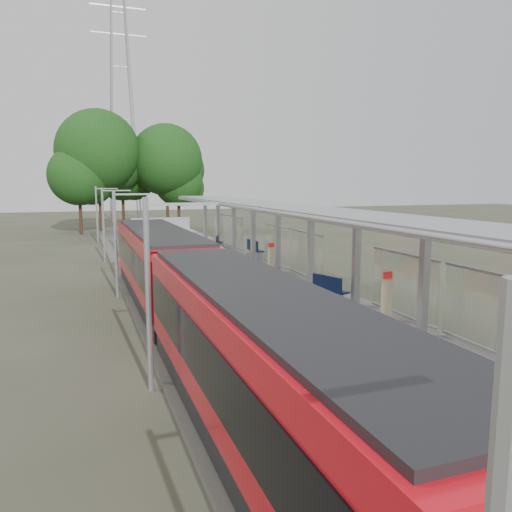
# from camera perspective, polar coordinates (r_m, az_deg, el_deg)

# --- Properties ---
(trackbed) EXTENTS (3.00, 70.00, 0.24)m
(trackbed) POSITION_cam_1_polar(r_m,az_deg,el_deg) (27.35, -11.90, -3.72)
(trackbed) COLOR #59544C
(trackbed) RESTS_ON ground
(platform) EXTENTS (6.00, 50.00, 1.00)m
(platform) POSITION_cam_1_polar(r_m,az_deg,el_deg) (28.21, -2.83, -2.39)
(platform) COLOR gray
(platform) RESTS_ON ground
(tactile_strip) EXTENTS (0.60, 50.00, 0.02)m
(tactile_strip) POSITION_cam_1_polar(r_m,az_deg,el_deg) (27.50, -7.93, -1.66)
(tactile_strip) COLOR gold
(tactile_strip) RESTS_ON platform
(end_fence) EXTENTS (6.00, 0.10, 1.20)m
(end_fence) POSITION_cam_1_polar(r_m,az_deg,el_deg) (52.26, -10.82, 3.68)
(end_fence) COLOR #9EA0A5
(end_fence) RESTS_ON platform
(train) EXTENTS (2.74, 27.60, 3.62)m
(train) POSITION_cam_1_polar(r_m,az_deg,el_deg) (17.11, -7.38, -4.26)
(train) COLOR black
(train) RESTS_ON ground
(canopy) EXTENTS (3.27, 38.00, 3.66)m
(canopy) POSITION_cam_1_polar(r_m,az_deg,el_deg) (24.71, 3.27, 4.73)
(canopy) COLOR #9EA0A5
(canopy) RESTS_ON platform
(pylon) EXTENTS (8.00, 4.00, 38.00)m
(pylon) POSITION_cam_1_polar(r_m,az_deg,el_deg) (80.92, -15.16, 17.54)
(pylon) COLOR #9EA0A5
(pylon) RESTS_ON ground
(tree_cluster) EXTENTS (17.64, 11.82, 13.93)m
(tree_cluster) POSITION_cam_1_polar(r_m,az_deg,el_deg) (60.82, -14.65, 10.27)
(tree_cluster) COLOR #382316
(tree_cluster) RESTS_ON ground
(catenary_masts) EXTENTS (2.08, 48.16, 5.40)m
(catenary_masts) POSITION_cam_1_polar(r_m,az_deg,el_deg) (25.75, -15.56, 1.70)
(catenary_masts) COLOR #9EA0A5
(catenary_masts) RESTS_ON ground
(bench_near) EXTENTS (0.96, 1.65, 1.08)m
(bench_near) POSITION_cam_1_polar(r_m,az_deg,el_deg) (20.37, 8.39, -3.63)
(bench_near) COLOR #0E1B46
(bench_near) RESTS_ON platform
(bench_mid) EXTENTS (0.62, 1.75, 1.18)m
(bench_mid) POSITION_cam_1_polar(r_m,az_deg,el_deg) (31.61, -0.19, 0.85)
(bench_mid) COLOR #0E1B46
(bench_mid) RESTS_ON platform
(bench_far) EXTENTS (0.88, 1.40, 0.92)m
(bench_far) POSITION_cam_1_polar(r_m,az_deg,el_deg) (36.84, -4.28, 1.69)
(bench_far) COLOR #0E1B46
(bench_far) RESTS_ON platform
(info_pillar_near) EXTENTS (0.39, 0.39, 1.74)m
(info_pillar_near) POSITION_cam_1_polar(r_m,az_deg,el_deg) (17.96, 14.72, -4.83)
(info_pillar_near) COLOR beige
(info_pillar_near) RESTS_ON platform
(info_pillar_far) EXTENTS (0.37, 0.37, 1.63)m
(info_pillar_far) POSITION_cam_1_polar(r_m,az_deg,el_deg) (26.36, 1.75, -0.49)
(info_pillar_far) COLOR beige
(info_pillar_far) RESTS_ON platform
(litter_bin) EXTENTS (0.46, 0.46, 0.81)m
(litter_bin) POSITION_cam_1_polar(r_m,az_deg,el_deg) (28.57, -0.76, -0.40)
(litter_bin) COLOR #9EA0A5
(litter_bin) RESTS_ON platform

